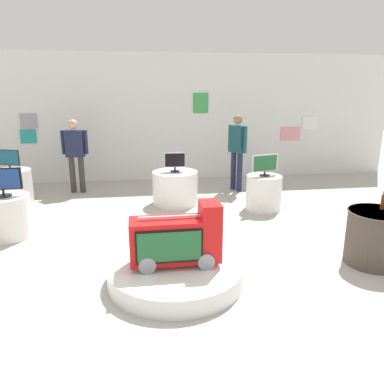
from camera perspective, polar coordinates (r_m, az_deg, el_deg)
name	(u,v)px	position (r m, az deg, el deg)	size (l,w,h in m)	color
ground_plane	(185,275)	(4.71, -1.03, -12.66)	(30.00, 30.00, 0.00)	#B2ADA3
back_wall_display	(159,118)	(9.29, -5.02, 11.19)	(11.92, 0.13, 3.04)	silver
main_display_pedestal	(176,273)	(4.54, -2.52, -12.25)	(1.61, 1.61, 0.22)	silver
novelty_firetruck_tv	(177,240)	(4.35, -2.29, -7.41)	(1.05, 0.41, 0.75)	gray
display_pedestal_left_rear	(264,193)	(7.16, 10.90, -0.08)	(0.66, 0.66, 0.65)	silver
tv_on_left_rear	(265,164)	(7.03, 11.13, 4.20)	(0.52, 0.19, 0.40)	black
display_pedestal_center_rear	(7,217)	(6.39, -26.47, -3.40)	(0.72, 0.72, 0.65)	silver
tv_on_center_rear	(2,181)	(6.24, -27.11, 1.52)	(0.57, 0.23, 0.44)	black
display_pedestal_right_rear	(175,188)	(7.37, -2.59, 0.65)	(0.89, 0.89, 0.65)	silver
tv_on_right_rear	(175,161)	(7.25, -2.64, 4.71)	(0.41, 0.18, 0.38)	black
display_pedestal_far_right	(12,186)	(8.32, -25.78, 0.82)	(0.76, 0.76, 0.65)	silver
tv_on_far_right	(9,159)	(8.20, -26.24, 4.59)	(0.44, 0.18, 0.41)	black
side_table_round	(375,237)	(5.42, 26.21, -6.20)	(0.75, 0.75, 0.71)	#4C4238
bottle_on_side_table	(383,201)	(5.41, 27.21, -1.30)	(0.06, 0.06, 0.26)	brown
shopper_browsing_near_truck	(75,151)	(8.44, -17.45, 6.06)	(0.56, 0.22, 1.59)	#38332D
shopper_browsing_rear	(237,147)	(8.28, 6.93, 6.87)	(0.36, 0.50, 1.68)	#1E233F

